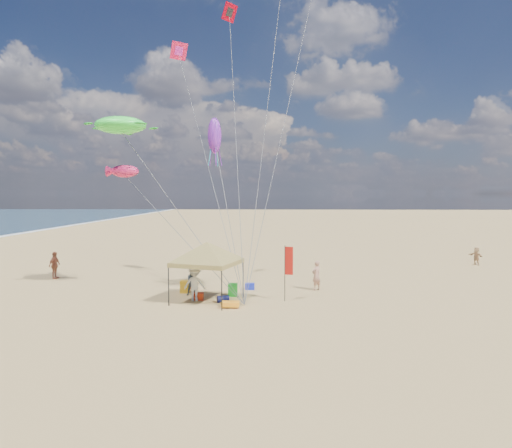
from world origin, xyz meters
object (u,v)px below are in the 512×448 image
object	(u,v)px
feather_flag	(288,264)
person_near_b	(193,282)
chair_yellow	(185,287)
person_near_c	(195,284)
cooler_red	(198,296)
cooler_blue	(250,286)
beach_cart	(230,304)
chair_green	(233,290)
person_far_c	(476,256)
canopy_tent	(207,244)
person_far_a	(55,265)
person_near_a	(316,275)

from	to	relation	value
feather_flag	person_near_b	world-z (taller)	feather_flag
chair_yellow	person_near_c	size ratio (longest dim) A/B	0.38
cooler_red	person_near_c	distance (m)	0.76
cooler_blue	beach_cart	bearing A→B (deg)	-99.93
feather_flag	chair_green	bearing A→B (deg)	159.42
cooler_blue	chair_green	world-z (taller)	chair_green
beach_cart	person_far_c	distance (m)	23.15
cooler_blue	person_near_c	distance (m)	4.10
canopy_tent	chair_yellow	distance (m)	3.76
beach_cart	person_far_a	bearing A→B (deg)	149.80
cooler_blue	canopy_tent	bearing A→B (deg)	-124.47
chair_yellow	person_near_c	distance (m)	2.23
beach_cart	person_near_c	bearing A→B (deg)	144.76
beach_cart	cooler_red	bearing A→B (deg)	139.20
chair_green	person_near_b	bearing A→B (deg)	177.28
canopy_tent	chair_yellow	bearing A→B (deg)	127.57
person_far_a	cooler_red	bearing A→B (deg)	-108.54
person_near_c	canopy_tent	bearing A→B (deg)	176.16
feather_flag	person_far_c	xyz separation A→B (m)	(15.42, 12.64, -1.25)
person_far_a	beach_cart	bearing A→B (deg)	-110.72
cooler_blue	person_near_c	world-z (taller)	person_near_c
person_near_a	person_near_b	size ratio (longest dim) A/B	1.12
chair_green	beach_cart	world-z (taller)	chair_green
feather_flag	chair_yellow	xyz separation A→B (m)	(-5.85, 1.91, -1.64)
chair_green	feather_flag	bearing A→B (deg)	-20.58
person_near_c	person_near_b	bearing A→B (deg)	-68.52
person_far_a	chair_yellow	bearing A→B (deg)	-102.65
person_far_c	person_near_a	bearing A→B (deg)	-77.84
person_near_c	person_far_a	xyz separation A→B (m)	(-10.44, 5.83, 0.01)
person_far_a	person_far_c	world-z (taller)	person_far_a
beach_cart	person_near_b	size ratio (longest dim) A/B	0.58
cooler_blue	person_far_c	world-z (taller)	person_far_c
chair_yellow	person_far_a	world-z (taller)	person_far_a
feather_flag	beach_cart	bearing A→B (deg)	-153.12
chair_yellow	person_near_b	xyz separation A→B (m)	(0.59, -0.67, 0.43)
person_near_a	person_near_c	bearing A→B (deg)	-17.66
chair_yellow	feather_flag	bearing A→B (deg)	-18.05
chair_green	person_near_c	world-z (taller)	person_near_c
person_near_a	chair_yellow	bearing A→B (deg)	-33.93
person_far_c	canopy_tent	bearing A→B (deg)	-80.37
canopy_tent	person_near_b	size ratio (longest dim) A/B	3.64
chair_green	person_near_c	bearing A→B (deg)	-148.51
person_far_a	person_far_c	bearing A→B (deg)	-67.95
canopy_tent	beach_cart	distance (m)	3.40
feather_flag	person_near_a	xyz separation A→B (m)	(1.78, 2.87, -1.11)
beach_cart	person_far_a	world-z (taller)	person_far_a
cooler_red	cooler_blue	bearing A→B (deg)	45.99
chair_yellow	person_far_c	distance (m)	23.83
feather_flag	person_far_a	distance (m)	16.46
feather_flag	chair_yellow	distance (m)	6.36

